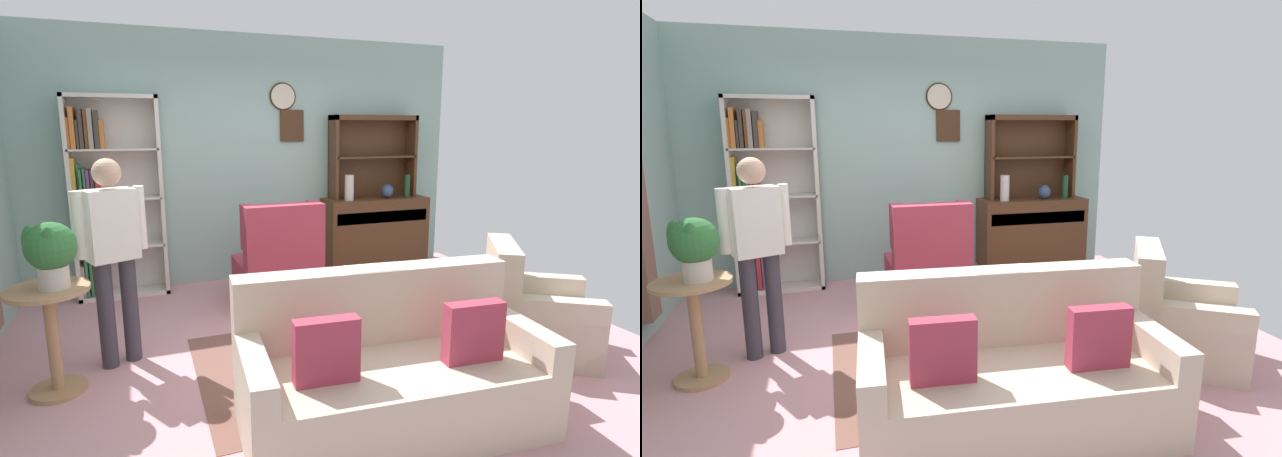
% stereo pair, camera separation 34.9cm
% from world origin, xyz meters
% --- Properties ---
extents(ground_plane, '(5.40, 4.60, 0.02)m').
position_xyz_m(ground_plane, '(0.00, 0.00, -0.01)').
color(ground_plane, '#C68C93').
extents(wall_back, '(5.00, 0.09, 2.80)m').
position_xyz_m(wall_back, '(0.00, 2.13, 1.41)').
color(wall_back, '#93B7AD').
rests_on(wall_back, ground_plane).
extents(area_rug, '(2.38, 1.61, 0.01)m').
position_xyz_m(area_rug, '(0.20, -0.30, 0.00)').
color(area_rug, brown).
rests_on(area_rug, ground_plane).
extents(bookshelf, '(0.90, 0.30, 2.10)m').
position_xyz_m(bookshelf, '(-1.59, 1.94, 1.05)').
color(bookshelf, silver).
rests_on(bookshelf, ground_plane).
extents(sideboard, '(1.30, 0.45, 0.92)m').
position_xyz_m(sideboard, '(1.45, 1.86, 0.51)').
color(sideboard, '#4C2D19').
rests_on(sideboard, ground_plane).
extents(sideboard_hutch, '(1.10, 0.26, 1.00)m').
position_xyz_m(sideboard_hutch, '(1.45, 1.97, 1.56)').
color(sideboard_hutch, '#4C2D19').
rests_on(sideboard_hutch, sideboard).
extents(vase_tall, '(0.11, 0.11, 0.30)m').
position_xyz_m(vase_tall, '(1.06, 1.78, 1.07)').
color(vase_tall, beige).
rests_on(vase_tall, sideboard).
extents(vase_round, '(0.15, 0.15, 0.17)m').
position_xyz_m(vase_round, '(1.58, 1.79, 1.01)').
color(vase_round, '#33476B').
rests_on(vase_round, sideboard).
extents(bottle_wine, '(0.07, 0.07, 0.28)m').
position_xyz_m(bottle_wine, '(1.84, 1.77, 1.06)').
color(bottle_wine, '#194223').
rests_on(bottle_wine, sideboard).
extents(couch_floral, '(1.86, 0.99, 0.90)m').
position_xyz_m(couch_floral, '(0.06, -1.12, 0.31)').
color(couch_floral, beige).
rests_on(couch_floral, ground_plane).
extents(armchair_floral, '(1.06, 1.05, 0.88)m').
position_xyz_m(armchair_floral, '(1.60, -0.66, 0.29)').
color(armchair_floral, beige).
rests_on(armchair_floral, ground_plane).
extents(wingback_chair, '(0.79, 0.81, 1.05)m').
position_xyz_m(wingback_chair, '(-0.01, 1.13, 0.38)').
color(wingback_chair, '#A33347').
rests_on(wingback_chair, ground_plane).
extents(plant_stand, '(0.52, 0.52, 0.74)m').
position_xyz_m(plant_stand, '(-1.90, -0.04, 0.46)').
color(plant_stand, '#A87F56').
rests_on(plant_stand, ground_plane).
extents(potted_plant_large, '(0.32, 0.32, 0.44)m').
position_xyz_m(potted_plant_large, '(-1.85, -0.06, 1.00)').
color(potted_plant_large, beige).
rests_on(potted_plant_large, plant_stand).
extents(person_reading, '(0.51, 0.32, 1.56)m').
position_xyz_m(person_reading, '(-1.50, 0.27, 0.91)').
color(person_reading, '#38333D').
rests_on(person_reading, ground_plane).
extents(coffee_table, '(0.80, 0.50, 0.42)m').
position_xyz_m(coffee_table, '(0.01, -0.34, 0.35)').
color(coffee_table, '#4C2D19').
rests_on(coffee_table, ground_plane).
extents(book_stack, '(0.21, 0.14, 0.10)m').
position_xyz_m(book_stack, '(0.05, -0.26, 0.47)').
color(book_stack, '#CC7233').
rests_on(book_stack, coffee_table).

